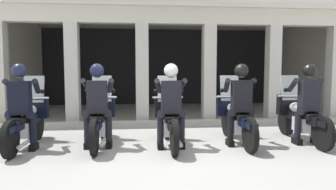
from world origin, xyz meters
name	(u,v)px	position (x,y,z in m)	size (l,w,h in m)	color
ground_plane	(160,122)	(0.00, 3.00, 0.00)	(80.00, 80.00, 0.00)	#999993
station_building	(167,52)	(0.45, 5.58, 2.12)	(10.49, 5.21, 3.32)	black
kerb_strip	(178,123)	(0.45, 2.47, 0.06)	(9.99, 0.24, 0.12)	#B7B5AD
motorcycle_far_left	(27,121)	(-2.71, 0.44, 0.50)	(0.62, 2.04, 1.35)	black
police_officer_far_left	(21,99)	(-2.72, 0.16, 0.94)	(0.63, 0.61, 1.58)	black
motorcycle_left	(100,119)	(-1.36, 0.49, 0.50)	(0.62, 2.04, 1.35)	black
police_officer_left	(98,98)	(-1.36, 0.21, 0.94)	(0.63, 0.61, 1.58)	black
motorcycle_center	(169,119)	(0.00, 0.32, 0.50)	(0.62, 2.04, 1.35)	black
police_officer_center	(171,99)	(0.00, 0.04, 0.94)	(0.63, 0.61, 1.58)	black
motorcycle_right	(236,118)	(1.36, 0.40, 0.50)	(0.62, 2.04, 1.35)	black
police_officer_right	(241,97)	(1.36, 0.12, 0.94)	(0.63, 0.61, 1.58)	black
motorcycle_far_right	(300,117)	(2.72, 0.40, 0.50)	(0.62, 2.04, 1.35)	black
police_officer_far_right	(308,97)	(2.72, 0.11, 0.94)	(0.63, 0.61, 1.58)	black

